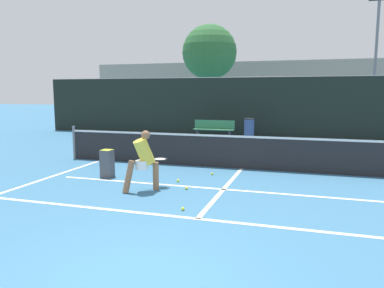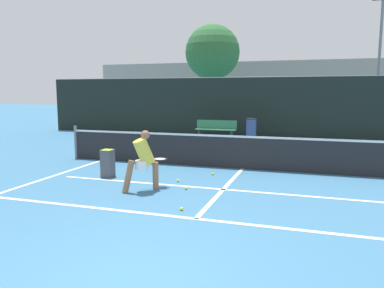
{
  "view_description": "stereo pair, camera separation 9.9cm",
  "coord_description": "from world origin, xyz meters",
  "views": [
    {
      "loc": [
        1.75,
        -3.57,
        2.17
      ],
      "look_at": [
        -0.84,
        4.75,
        0.95
      ],
      "focal_mm": 35.0,
      "sensor_mm": 36.0,
      "label": 1
    },
    {
      "loc": [
        1.84,
        -3.54,
        2.17
      ],
      "look_at": [
        -0.84,
        4.75,
        0.95
      ],
      "focal_mm": 35.0,
      "sensor_mm": 36.0,
      "label": 2
    }
  ],
  "objects": [
    {
      "name": "ground_plane",
      "position": [
        0.0,
        0.0,
        0.0
      ],
      "size": [
        100.0,
        100.0,
        0.0
      ],
      "primitive_type": "plane",
      "color": "teal"
    },
    {
      "name": "court_baseline_near",
      "position": [
        0.0,
        2.37,
        0.0
      ],
      "size": [
        11.0,
        0.1,
        0.01
      ],
      "primitive_type": "cube",
      "color": "white",
      "rests_on": "ground"
    },
    {
      "name": "court_service_line",
      "position": [
        0.0,
        4.43,
        0.0
      ],
      "size": [
        8.25,
        0.1,
        0.01
      ],
      "primitive_type": "cube",
      "color": "white",
      "rests_on": "ground"
    },
    {
      "name": "court_center_mark",
      "position": [
        0.0,
        4.59,
        0.0
      ],
      "size": [
        0.1,
        4.43,
        0.01
      ],
      "primitive_type": "cube",
      "color": "white",
      "rests_on": "ground"
    },
    {
      "name": "court_sideline_left",
      "position": [
        -4.51,
        4.59,
        0.0
      ],
      "size": [
        0.1,
        5.43,
        0.01
      ],
      "primitive_type": "cube",
      "color": "white",
      "rests_on": "ground"
    },
    {
      "name": "net",
      "position": [
        0.0,
        6.8,
        0.51
      ],
      "size": [
        11.09,
        0.09,
        1.07
      ],
      "color": "slate",
      "rests_on": "ground"
    },
    {
      "name": "fence_back",
      "position": [
        0.0,
        14.39,
        1.43
      ],
      "size": [
        24.0,
        0.06,
        2.87
      ],
      "color": "black",
      "rests_on": "ground"
    },
    {
      "name": "player_practicing",
      "position": [
        -1.65,
        3.8,
        0.72
      ],
      "size": [
        0.84,
        1.11,
        1.35
      ],
      "rotation": [
        0.0,
        0.0,
        0.74
      ],
      "color": "#8C6042",
      "rests_on": "ground"
    },
    {
      "name": "tennis_ball_scattered_2",
      "position": [
        -1.21,
        4.78,
        0.03
      ],
      "size": [
        0.07,
        0.07,
        0.07
      ],
      "primitive_type": "sphere",
      "color": "#D1E033",
      "rests_on": "ground"
    },
    {
      "name": "tennis_ball_scattered_3",
      "position": [
        -0.6,
        5.76,
        0.03
      ],
      "size": [
        0.07,
        0.07,
        0.07
      ],
      "primitive_type": "sphere",
      "color": "#D1E033",
      "rests_on": "ground"
    },
    {
      "name": "tennis_ball_scattered_4",
      "position": [
        -0.39,
        2.73,
        0.03
      ],
      "size": [
        0.07,
        0.07,
        0.07
      ],
      "primitive_type": "sphere",
      "color": "#D1E033",
      "rests_on": "ground"
    },
    {
      "name": "tennis_ball_scattered_6",
      "position": [
        -0.79,
        4.16,
        0.03
      ],
      "size": [
        0.07,
        0.07,
        0.07
      ],
      "primitive_type": "sphere",
      "color": "#D1E033",
      "rests_on": "ground"
    },
    {
      "name": "ball_hopper",
      "position": [
        -3.11,
        4.74,
        0.37
      ],
      "size": [
        0.28,
        0.28,
        0.71
      ],
      "color": "#4C4C51",
      "rests_on": "ground"
    },
    {
      "name": "courtside_bench",
      "position": [
        -2.39,
        13.14,
        0.48
      ],
      "size": [
        1.89,
        0.39,
        0.86
      ],
      "rotation": [
        0.0,
        0.0,
        0.0
      ],
      "color": "#33724C",
      "rests_on": "ground"
    },
    {
      "name": "trash_bin",
      "position": [
        -0.79,
        13.32,
        0.49
      ],
      "size": [
        0.48,
        0.48,
        0.98
      ],
      "color": "#384C7F",
      "rests_on": "ground"
    },
    {
      "name": "parked_car",
      "position": [
        -3.5,
        17.2,
        0.57
      ],
      "size": [
        1.89,
        4.69,
        1.36
      ],
      "color": "silver",
      "rests_on": "ground"
    },
    {
      "name": "floodlight_mast",
      "position": [
        5.32,
        20.55,
        4.93
      ],
      "size": [
        1.1,
        0.24,
        7.64
      ],
      "color": "slate",
      "rests_on": "ground"
    },
    {
      "name": "tree_west",
      "position": [
        -5.42,
        23.82,
        5.05
      ],
      "size": [
        4.02,
        4.02,
        7.07
      ],
      "color": "brown",
      "rests_on": "ground"
    },
    {
      "name": "building_far",
      "position": [
        0.0,
        30.53,
        2.39
      ],
      "size": [
        36.0,
        2.4,
        4.77
      ],
      "primitive_type": "cube",
      "color": "gray",
      "rests_on": "ground"
    }
  ]
}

